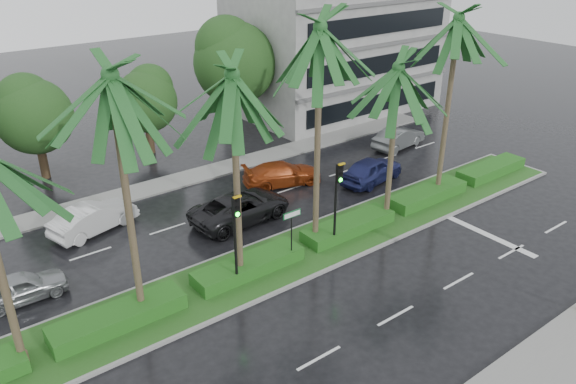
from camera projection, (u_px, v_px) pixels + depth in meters
ground at (315, 262)px, 25.91m from camera, size 120.00×120.00×0.00m
far_sidewalk at (190, 177)px, 34.50m from camera, size 40.00×2.00×0.12m
median at (302, 251)px, 26.59m from camera, size 36.00×4.00×0.15m
hedge at (302, 245)px, 26.43m from camera, size 35.20×1.40×0.60m
lane_markings at (369, 245)px, 27.26m from camera, size 34.00×13.06×0.01m
palm_row at (279, 79)px, 22.29m from camera, size 26.30×4.20×10.98m
signal_median_left at (236, 228)px, 22.64m from camera, size 0.34×0.42×4.36m
signal_median_right at (337, 193)px, 25.66m from camera, size 0.34×0.42×4.36m
street_sign at (292, 224)px, 24.79m from camera, size 0.95×0.09×2.60m
bg_trees at (150, 83)px, 36.77m from camera, size 32.83×5.91×8.53m
building at (335, 36)px, 45.59m from camera, size 16.00×10.00×12.00m
car_silver at (20, 287)px, 22.99m from camera, size 1.56×3.71×1.25m
car_white at (94, 218)px, 28.25m from camera, size 2.72×4.75×1.48m
car_darkgrey at (241, 207)px, 29.24m from camera, size 2.88×5.65×1.53m
car_red at (282, 174)px, 33.45m from camera, size 3.22×5.07×1.37m
car_blue at (372, 170)px, 33.75m from camera, size 2.52×4.75×1.54m
car_grey at (399, 138)px, 39.04m from camera, size 2.09×4.53×1.44m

